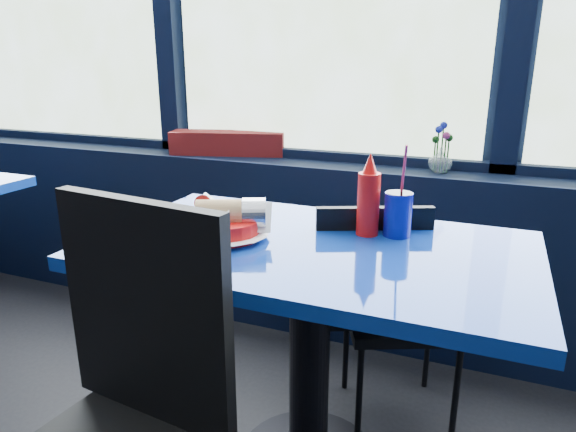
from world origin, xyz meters
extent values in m
cube|color=black|center=(0.00, 2.87, 0.40)|extent=(5.00, 0.26, 0.80)
cube|color=black|center=(0.00, 2.95, 0.81)|extent=(4.80, 0.08, 0.06)
cylinder|color=black|center=(0.30, 2.00, 0.34)|extent=(0.12, 0.12, 0.68)
cube|color=navy|center=(0.30, 2.00, 0.73)|extent=(1.20, 0.70, 0.04)
cube|color=black|center=(0.11, 1.51, 0.74)|extent=(0.42, 0.08, 0.48)
cube|color=black|center=(0.51, 2.35, 0.40)|extent=(0.49, 0.49, 0.04)
cube|color=black|center=(0.44, 2.19, 0.62)|extent=(0.33, 0.17, 0.41)
cylinder|color=black|center=(0.59, 2.56, 0.19)|extent=(0.02, 0.02, 0.38)
cylinder|color=black|center=(0.71, 2.27, 0.19)|extent=(0.02, 0.02, 0.38)
cylinder|color=black|center=(0.30, 2.43, 0.19)|extent=(0.02, 0.02, 0.38)
cylinder|color=black|center=(0.42, 2.14, 0.19)|extent=(0.02, 0.02, 0.38)
cube|color=maroon|center=(-0.44, 2.90, 0.85)|extent=(0.56, 0.27, 0.11)
imported|color=silver|center=(0.55, 2.86, 0.85)|extent=(0.12, 0.12, 0.10)
cylinder|color=#1E5919|center=(0.53, 2.86, 0.88)|extent=(0.01, 0.01, 0.16)
sphere|color=#1D2DAC|center=(0.53, 2.86, 0.97)|extent=(0.03, 0.03, 0.03)
cylinder|color=#1E5919|center=(0.56, 2.84, 0.87)|extent=(0.01, 0.01, 0.14)
sphere|color=#D23D87|center=(0.56, 2.84, 0.95)|extent=(0.03, 0.03, 0.03)
cylinder|color=#1E5919|center=(0.55, 2.87, 0.89)|extent=(0.01, 0.01, 0.17)
sphere|color=#1D2DAC|center=(0.55, 2.87, 0.99)|extent=(0.03, 0.03, 0.03)
cylinder|color=#1E5919|center=(0.52, 2.87, 0.86)|extent=(0.01, 0.01, 0.11)
sphere|color=#1E5919|center=(0.52, 2.87, 0.93)|extent=(0.03, 0.03, 0.03)
cylinder|color=#1E5919|center=(0.57, 2.86, 0.86)|extent=(0.01, 0.01, 0.13)
sphere|color=#1E5919|center=(0.57, 2.86, 0.94)|extent=(0.03, 0.03, 0.03)
cylinder|color=red|center=(0.01, 1.95, 0.78)|extent=(0.29, 0.29, 0.05)
cylinder|color=white|center=(0.01, 1.95, 0.77)|extent=(0.28, 0.28, 0.00)
cylinder|color=silver|center=(0.13, 2.00, 0.81)|extent=(0.10, 0.11, 0.09)
sphere|color=brown|center=(0.00, 1.94, 0.82)|extent=(0.07, 0.07, 0.07)
cylinder|color=#B31713|center=(-0.01, 1.95, 0.84)|extent=(0.06, 0.06, 0.01)
cylinder|color=red|center=(0.42, 2.13, 0.84)|extent=(0.06, 0.06, 0.18)
cone|color=red|center=(0.42, 2.13, 0.96)|extent=(0.04, 0.04, 0.06)
cylinder|color=#0D128F|center=(0.51, 2.16, 0.81)|extent=(0.08, 0.08, 0.13)
cylinder|color=black|center=(0.51, 2.16, 0.87)|extent=(0.07, 0.07, 0.01)
cylinder|color=#DB2E56|center=(0.52, 2.15, 0.93)|extent=(0.02, 0.06, 0.18)
cube|color=white|center=(-0.03, 1.72, 0.75)|extent=(0.19, 0.19, 0.00)
camera|label=1|loc=(0.74, 0.74, 1.24)|focal=32.00mm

